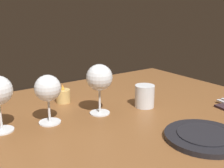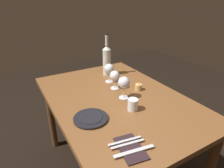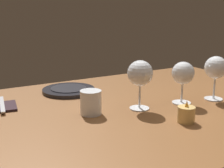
# 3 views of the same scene
# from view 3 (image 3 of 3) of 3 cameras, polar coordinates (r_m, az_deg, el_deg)

# --- Properties ---
(dining_table) EXTENTS (1.30, 0.90, 0.74)m
(dining_table) POSITION_cam_3_polar(r_m,az_deg,el_deg) (1.13, 5.21, -8.03)
(dining_table) COLOR brown
(dining_table) RESTS_ON ground
(wine_glass_left) EXTENTS (0.08, 0.08, 0.16)m
(wine_glass_left) POSITION_cam_3_polar(r_m,az_deg,el_deg) (1.02, 5.18, 1.76)
(wine_glass_left) COLOR white
(wine_glass_left) RESTS_ON dining_table
(wine_glass_right) EXTENTS (0.08, 0.08, 0.15)m
(wine_glass_right) POSITION_cam_3_polar(r_m,az_deg,el_deg) (1.10, 12.89, 1.77)
(wine_glass_right) COLOR white
(wine_glass_right) RESTS_ON dining_table
(wine_glass_centre) EXTENTS (0.08, 0.08, 0.16)m
(wine_glass_centre) POSITION_cam_3_polar(r_m,az_deg,el_deg) (1.18, 18.50, 2.69)
(wine_glass_centre) COLOR white
(wine_glass_centre) RESTS_ON dining_table
(water_tumbler) EXTENTS (0.07, 0.07, 0.08)m
(water_tumbler) POSITION_cam_3_polar(r_m,az_deg,el_deg) (0.99, -3.90, -3.58)
(water_tumbler) COLOR white
(water_tumbler) RESTS_ON dining_table
(votive_candle) EXTENTS (0.05, 0.05, 0.07)m
(votive_candle) POSITION_cam_3_polar(r_m,az_deg,el_deg) (0.95, 13.44, -5.53)
(votive_candle) COLOR #DBB266
(votive_candle) RESTS_ON dining_table
(dinner_plate) EXTENTS (0.21, 0.21, 0.02)m
(dinner_plate) POSITION_cam_3_polar(r_m,az_deg,el_deg) (1.26, -7.95, -1.11)
(dinner_plate) COLOR black
(dinner_plate) RESTS_ON dining_table
(fork_outer) EXTENTS (0.04, 0.18, 0.00)m
(fork_outer) POSITION_cam_3_polar(r_m,az_deg,el_deg) (1.12, -19.50, -3.52)
(fork_outer) COLOR silver
(fork_outer) RESTS_ON folded_napkin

